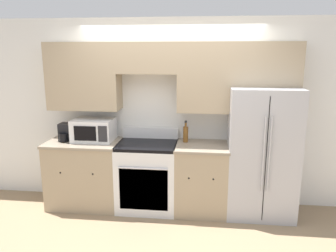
{
  "coord_description": "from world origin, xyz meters",
  "views": [
    {
      "loc": [
        0.48,
        -3.89,
        2.15
      ],
      "look_at": [
        0.0,
        0.31,
        1.19
      ],
      "focal_mm": 35.0,
      "sensor_mm": 36.0,
      "label": 1
    }
  ],
  "objects_px": {
    "refrigerator": "(261,152)",
    "bottle": "(186,134)",
    "oven_range": "(147,176)",
    "microwave": "(94,130)"
  },
  "relations": [
    {
      "from": "oven_range",
      "to": "refrigerator",
      "type": "height_order",
      "value": "refrigerator"
    },
    {
      "from": "refrigerator",
      "to": "bottle",
      "type": "relative_size",
      "value": 5.78
    },
    {
      "from": "microwave",
      "to": "bottle",
      "type": "bearing_deg",
      "value": 3.07
    },
    {
      "from": "oven_range",
      "to": "microwave",
      "type": "height_order",
      "value": "microwave"
    },
    {
      "from": "microwave",
      "to": "refrigerator",
      "type": "bearing_deg",
      "value": -0.1
    },
    {
      "from": "microwave",
      "to": "bottle",
      "type": "height_order",
      "value": "microwave"
    },
    {
      "from": "refrigerator",
      "to": "bottle",
      "type": "bearing_deg",
      "value": 175.9
    },
    {
      "from": "refrigerator",
      "to": "bottle",
      "type": "xyz_separation_m",
      "value": [
        -1.01,
        0.07,
        0.2
      ]
    },
    {
      "from": "refrigerator",
      "to": "oven_range",
      "type": "bearing_deg",
      "value": -177.54
    },
    {
      "from": "microwave",
      "to": "bottle",
      "type": "xyz_separation_m",
      "value": [
        1.27,
        0.07,
        -0.03
      ]
    }
  ]
}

